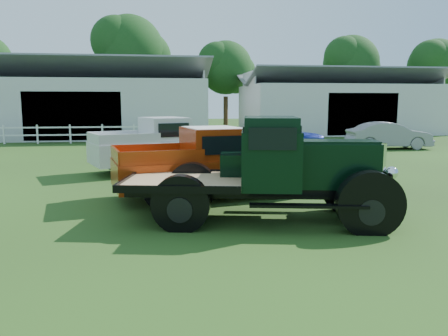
{
  "coord_description": "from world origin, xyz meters",
  "views": [
    {
      "loc": [
        -1.29,
        -9.01,
        2.61
      ],
      "look_at": [
        0.2,
        1.2,
        1.05
      ],
      "focal_mm": 35.0,
      "sensor_mm": 36.0,
      "label": 1
    }
  ],
  "objects": [
    {
      "name": "ground",
      "position": [
        0.0,
        0.0,
        0.0
      ],
      "size": [
        120.0,
        120.0,
        0.0
      ],
      "primitive_type": "plane",
      "color": "#233516"
    },
    {
      "name": "shed_left",
      "position": [
        -7.0,
        26.0,
        2.8
      ],
      "size": [
        18.8,
        10.2,
        5.6
      ],
      "primitive_type": null,
      "color": "#B7B7B7",
      "rests_on": "ground"
    },
    {
      "name": "shed_right",
      "position": [
        14.0,
        27.0,
        2.6
      ],
      "size": [
        16.8,
        9.2,
        5.2
      ],
      "primitive_type": null,
      "color": "#B7B7B7",
      "rests_on": "ground"
    },
    {
      "name": "fence_rail",
      "position": [
        -8.0,
        20.0,
        0.6
      ],
      "size": [
        14.2,
        0.16,
        1.2
      ],
      "primitive_type": null,
      "color": "white",
      "rests_on": "ground"
    },
    {
      "name": "tree_b",
      "position": [
        -4.0,
        34.0,
        5.75
      ],
      "size": [
        6.9,
        6.9,
        11.5
      ],
      "primitive_type": null,
      "color": "#0D3C0F",
      "rests_on": "ground"
    },
    {
      "name": "tree_c",
      "position": [
        5.0,
        33.0,
        4.5
      ],
      "size": [
        5.4,
        5.4,
        9.0
      ],
      "primitive_type": null,
      "color": "#0D3C0F",
      "rests_on": "ground"
    },
    {
      "name": "tree_d",
      "position": [
        18.0,
        34.0,
        5.0
      ],
      "size": [
        6.0,
        6.0,
        10.0
      ],
      "primitive_type": null,
      "color": "#0D3C0F",
      "rests_on": "ground"
    },
    {
      "name": "tree_e",
      "position": [
        26.0,
        32.0,
        4.75
      ],
      "size": [
        5.7,
        5.7,
        9.5
      ],
      "primitive_type": null,
      "color": "#0D3C0F",
      "rests_on": "ground"
    },
    {
      "name": "vintage_flatbed",
      "position": [
        0.96,
        0.25,
        1.15
      ],
      "size": [
        6.13,
        3.38,
        2.3
      ],
      "primitive_type": null,
      "rotation": [
        0.0,
        0.0,
        -0.2
      ],
      "color": "black",
      "rests_on": "ground"
    },
    {
      "name": "red_pickup",
      "position": [
        0.03,
        2.84,
        0.98
      ],
      "size": [
        5.65,
        3.07,
        1.95
      ],
      "primitive_type": null,
      "rotation": [
        0.0,
        0.0,
        0.2
      ],
      "color": "#992D0B",
      "rests_on": "ground"
    },
    {
      "name": "white_pickup",
      "position": [
        -1.23,
        7.69,
        1.0
      ],
      "size": [
        5.84,
        3.9,
        2.0
      ],
      "primitive_type": null,
      "rotation": [
        0.0,
        0.0,
        0.36
      ],
      "color": "#BDBDBD",
      "rests_on": "ground"
    },
    {
      "name": "misc_car_blue",
      "position": [
        5.21,
        13.95,
        0.8
      ],
      "size": [
        4.83,
        2.17,
        1.61
      ],
      "primitive_type": "imported",
      "rotation": [
        0.0,
        0.0,
        1.63
      ],
      "color": "#182B97",
      "rests_on": "ground"
    },
    {
      "name": "misc_car_grey",
      "position": [
        11.44,
        13.94,
        0.75
      ],
      "size": [
        4.68,
        2.05,
        1.5
      ],
      "primitive_type": "imported",
      "rotation": [
        0.0,
        0.0,
        1.47
      ],
      "color": "gray",
      "rests_on": "ground"
    }
  ]
}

